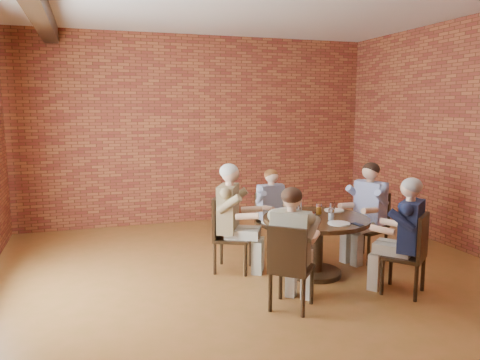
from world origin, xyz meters
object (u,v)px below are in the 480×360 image
object	(u,v)px
diner_b	(272,212)
smartphone	(357,224)
chair_a	(371,223)
diner_e	(405,236)
chair_c	(226,231)
chair_d	(290,265)
chair_b	(270,220)
diner_a	(367,212)
chair_e	(412,251)
diner_d	(292,248)
dining_table	(316,235)
diner_c	(233,218)

from	to	relation	value
diner_b	smartphone	bearing A→B (deg)	-82.80
chair_a	diner_e	xyz separation A→B (m)	(-0.35, -1.20, 0.15)
chair_c	chair_a	bearing A→B (deg)	-66.79
chair_a	chair_d	distance (m)	2.18
chair_b	smartphone	distance (m)	1.67
diner_a	chair_b	distance (m)	1.39
chair_c	chair_e	xyz separation A→B (m)	(1.77, -1.44, -0.01)
diner_a	diner_d	distance (m)	2.02
chair_b	diner_d	size ratio (longest dim) A/B	0.68
dining_table	diner_a	xyz separation A→B (m)	(0.96, 0.34, 0.15)
diner_c	chair_b	bearing A→B (deg)	-23.51
chair_d	diner_e	size ratio (longest dim) A/B	0.69
chair_a	diner_d	size ratio (longest dim) A/B	0.73
diner_a	chair_d	distance (m)	2.10
chair_b	chair_e	bearing A→B (deg)	-74.74
diner_b	chair_e	size ratio (longest dim) A/B	1.31
chair_d	dining_table	bearing A→B (deg)	-90.00
dining_table	chair_a	bearing A→B (deg)	19.53
diner_a	diner_d	xyz separation A→B (m)	(-1.65, -1.15, -0.03)
chair_c	diner_e	distance (m)	2.20
chair_b	diner_a	bearing A→B (deg)	-43.02
diner_d	diner_e	size ratio (longest dim) A/B	0.98
chair_b	diner_c	distance (m)	0.98
diner_b	diner_d	world-z (taller)	diner_d
chair_a	diner_a	distance (m)	0.19
chair_b	diner_d	distance (m)	1.97
chair_b	chair_d	world-z (taller)	chair_d
diner_e	smartphone	xyz separation A→B (m)	(-0.40, 0.35, 0.09)
diner_b	chair_c	bearing A→B (deg)	-160.36
diner_b	dining_table	bearing A→B (deg)	-90.00
chair_b	diner_b	xyz separation A→B (m)	(0.01, -0.07, 0.13)
chair_a	smartphone	distance (m)	1.17
diner_c	chair_d	size ratio (longest dim) A/B	1.52
diner_b	chair_e	world-z (taller)	diner_b
chair_c	diner_b	bearing A→B (deg)	-32.41
dining_table	diner_b	bearing A→B (deg)	100.05
dining_table	diner_c	distance (m)	1.07
diner_a	diner_e	xyz separation A→B (m)	(-0.27, -1.17, -0.01)
chair_c	smartphone	bearing A→B (deg)	-100.21
dining_table	diner_d	size ratio (longest dim) A/B	1.02
diner_a	chair_e	size ratio (longest dim) A/B	1.45
chair_a	chair_d	xyz separation A→B (m)	(-1.79, -1.24, -0.01)
dining_table	diner_c	xyz separation A→B (m)	(-0.94, 0.50, 0.17)
dining_table	chair_a	world-z (taller)	chair_a
chair_c	chair_e	distance (m)	2.28
dining_table	chair_e	world-z (taller)	chair_e
chair_a	dining_table	bearing A→B (deg)	-90.00
chair_e	diner_e	xyz separation A→B (m)	(-0.05, 0.07, 0.16)
chair_d	diner_d	distance (m)	0.17
diner_e	smartphone	size ratio (longest dim) A/B	8.80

